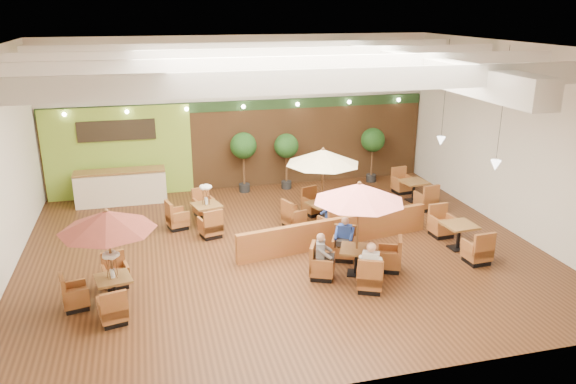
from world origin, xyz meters
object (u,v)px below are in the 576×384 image
object	(u,v)px
topiary_1	(286,148)
diner_2	(322,251)
service_counter	(121,187)
table_3	(199,213)
table_4	(458,237)
topiary_2	(373,142)
booth_divider	(336,232)
diner_3	(331,212)
table_0	(106,237)
table_2	(323,172)
diner_4	(349,200)
topiary_0	(243,148)
table_1	(358,211)
table_5	(414,191)
diner_1	(344,234)
diner_0	(371,262)

from	to	relation	value
topiary_1	diner_2	xyz separation A→B (m)	(-0.93, -7.24, -0.81)
service_counter	table_3	bearing A→B (deg)	-50.16
table_4	topiary_1	size ratio (longest dim) A/B	1.21
table_3	topiary_2	world-z (taller)	topiary_2
booth_divider	diner_3	xyz separation A→B (m)	(0.10, 0.73, 0.32)
diner_2	table_0	bearing A→B (deg)	-69.05
table_0	table_2	distance (m)	7.01
diner_2	diner_4	xyz separation A→B (m)	(1.99, 3.45, -0.01)
table_2	diner_4	xyz separation A→B (m)	(0.90, 0.00, -0.96)
service_counter	table_4	world-z (taller)	service_counter
topiary_2	diner_4	xyz separation A→B (m)	(-2.32, -3.79, -0.83)
topiary_0	table_2	bearing A→B (deg)	-65.34
table_0	topiary_1	bearing A→B (deg)	38.58
table_1	topiary_0	world-z (taller)	table_1
table_5	diner_4	distance (m)	3.18
table_2	diner_4	distance (m)	1.31
booth_divider	table_0	bearing A→B (deg)	-172.77
service_counter	diner_2	xyz separation A→B (m)	(4.95, -7.04, 0.15)
diner_1	table_2	bearing A→B (deg)	-63.33
diner_2	booth_divider	bearing A→B (deg)	172.07
diner_4	topiary_0	bearing A→B (deg)	20.88
topiary_2	diner_4	size ratio (longest dim) A/B	2.92
table_5	diner_1	world-z (taller)	diner_1
table_2	topiary_1	size ratio (longest dim) A/B	1.23
table_3	table_4	distance (m)	7.64
topiary_1	diner_3	distance (m)	4.76
diner_1	diner_3	bearing A→B (deg)	-65.66
topiary_2	diner_2	world-z (taller)	topiary_2
table_3	table_4	xyz separation A→B (m)	(6.81, -3.46, -0.09)
service_counter	table_0	xyz separation A→B (m)	(-0.05, -7.07, 1.08)
topiary_0	service_counter	bearing A→B (deg)	-177.33
diner_1	diner_4	world-z (taller)	diner_1
service_counter	diner_2	world-z (taller)	diner_2
topiary_1	diner_1	size ratio (longest dim) A/B	2.85
booth_divider	diner_0	distance (m)	2.74
service_counter	table_0	world-z (taller)	table_0
diner_0	diner_1	world-z (taller)	diner_0
table_3	diner_1	xyz separation A→B (m)	(3.49, -3.32, 0.29)
diner_1	service_counter	bearing A→B (deg)	-15.42
diner_1	topiary_2	bearing A→B (deg)	-87.25
table_2	topiary_1	world-z (taller)	table_2
table_3	topiary_1	bearing A→B (deg)	25.99
topiary_1	diner_2	world-z (taller)	topiary_1
table_1	diner_0	size ratio (longest dim) A/B	3.21
topiary_1	diner_2	distance (m)	7.34
service_counter	booth_divider	size ratio (longest dim) A/B	0.51
topiary_2	diner_0	distance (m)	8.86
booth_divider	table_5	world-z (taller)	table_5
table_2	diner_4	size ratio (longest dim) A/B	3.53
diner_2	table_5	bearing A→B (deg)	155.12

